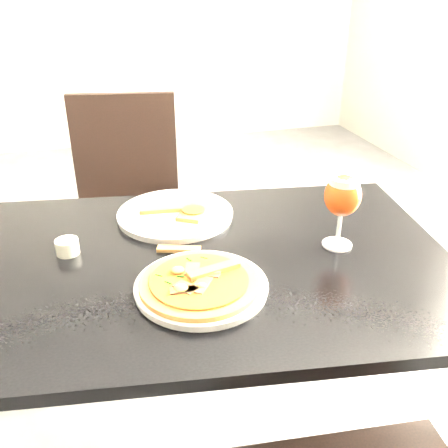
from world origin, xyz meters
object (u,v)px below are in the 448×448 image
object	(u,v)px
beer_glass	(343,196)
pizza	(200,282)
dining_table	(206,288)
chair_far	(127,207)

from	to	relation	value
beer_glass	pizza	bearing A→B (deg)	-165.14
pizza	beer_glass	size ratio (longest dim) A/B	1.37
dining_table	beer_glass	distance (m)	0.41
dining_table	pizza	xyz separation A→B (m)	(-0.05, -0.13, 0.11)
dining_table	chair_far	world-z (taller)	chair_far
chair_far	pizza	world-z (taller)	chair_far
chair_far	pizza	size ratio (longest dim) A/B	3.65
chair_far	beer_glass	world-z (taller)	chair_far
dining_table	chair_far	xyz separation A→B (m)	(-0.12, 0.83, -0.14)
beer_glass	dining_table	bearing A→B (deg)	174.53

